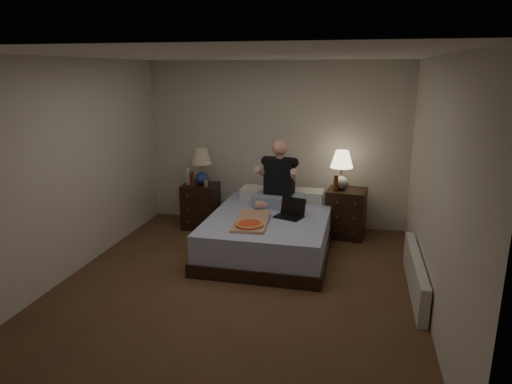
% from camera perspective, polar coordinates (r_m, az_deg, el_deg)
% --- Properties ---
extents(floor, '(4.00, 4.50, 0.00)m').
position_cam_1_polar(floor, '(5.30, -2.19, -11.41)').
color(floor, brown).
rests_on(floor, ground).
extents(ceiling, '(4.00, 4.50, 0.00)m').
position_cam_1_polar(ceiling, '(4.75, -2.50, 16.71)').
color(ceiling, white).
rests_on(ceiling, ground).
extents(wall_back, '(4.00, 0.00, 2.50)m').
position_cam_1_polar(wall_back, '(7.03, 2.44, 5.95)').
color(wall_back, beige).
rests_on(wall_back, ground).
extents(wall_front, '(4.00, 0.00, 2.50)m').
position_cam_1_polar(wall_front, '(2.86, -14.17, -8.28)').
color(wall_front, beige).
rests_on(wall_front, ground).
extents(wall_left, '(0.00, 4.50, 2.50)m').
position_cam_1_polar(wall_left, '(5.72, -22.10, 2.73)').
color(wall_left, beige).
rests_on(wall_left, ground).
extents(wall_right, '(0.00, 4.50, 2.50)m').
position_cam_1_polar(wall_right, '(4.78, 21.53, 0.52)').
color(wall_right, beige).
rests_on(wall_right, ground).
extents(bed, '(1.54, 2.04, 0.51)m').
position_cam_1_polar(bed, '(6.11, 1.71, -5.12)').
color(bed, '#5A6CB5').
rests_on(bed, floor).
extents(nightstand_left, '(0.55, 0.50, 0.68)m').
position_cam_1_polar(nightstand_left, '(7.06, -6.91, -1.71)').
color(nightstand_left, black).
rests_on(nightstand_left, floor).
extents(nightstand_right, '(0.59, 0.54, 0.70)m').
position_cam_1_polar(nightstand_right, '(6.74, 11.17, -2.60)').
color(nightstand_right, black).
rests_on(nightstand_right, floor).
extents(lamp_left, '(0.33, 0.33, 0.56)m').
position_cam_1_polar(lamp_left, '(6.91, -6.84, 3.21)').
color(lamp_left, navy).
rests_on(lamp_left, nightstand_left).
extents(lamp_right, '(0.40, 0.40, 0.56)m').
position_cam_1_polar(lamp_right, '(6.59, 10.63, 2.71)').
color(lamp_right, gray).
rests_on(lamp_right, nightstand_right).
extents(water_bottle, '(0.07, 0.07, 0.25)m').
position_cam_1_polar(water_bottle, '(6.94, -8.45, 1.90)').
color(water_bottle, silver).
rests_on(water_bottle, nightstand_left).
extents(soda_can, '(0.07, 0.07, 0.10)m').
position_cam_1_polar(soda_can, '(6.82, -6.30, 1.08)').
color(soda_can, '#B9BAB5').
rests_on(soda_can, nightstand_left).
extents(beer_bottle_left, '(0.06, 0.06, 0.23)m').
position_cam_1_polar(beer_bottle_left, '(6.82, -8.02, 1.59)').
color(beer_bottle_left, '#4F190B').
rests_on(beer_bottle_left, nightstand_left).
extents(beer_bottle_right, '(0.06, 0.06, 0.23)m').
position_cam_1_polar(beer_bottle_right, '(6.52, 9.98, 1.10)').
color(beer_bottle_right, '#532B0B').
rests_on(beer_bottle_right, nightstand_right).
extents(person, '(0.72, 0.59, 0.93)m').
position_cam_1_polar(person, '(6.31, 2.83, 2.34)').
color(person, black).
rests_on(person, bed).
extents(laptop, '(0.41, 0.38, 0.24)m').
position_cam_1_polar(laptop, '(5.89, 4.14, -2.10)').
color(laptop, black).
rests_on(laptop, bed).
extents(pizza_box, '(0.46, 0.79, 0.08)m').
position_cam_1_polar(pizza_box, '(5.51, -0.86, -4.17)').
color(pizza_box, tan).
rests_on(pizza_box, bed).
extents(radiator, '(0.10, 1.60, 0.40)m').
position_cam_1_polar(radiator, '(5.35, 19.28, -9.66)').
color(radiator, silver).
rests_on(radiator, floor).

